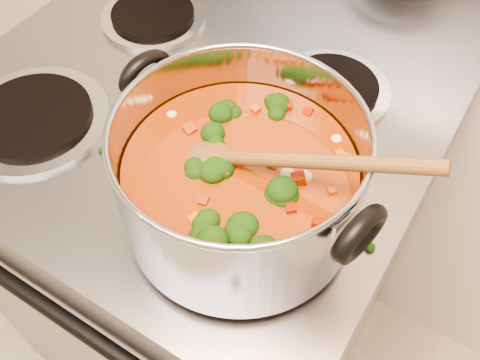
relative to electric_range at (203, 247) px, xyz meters
The scene contains 4 objects.
electric_range is the anchor object (origin of this frame).
stockpot 0.59m from the electric_range, 36.77° to the right, with size 0.36×0.30×0.18m.
wooden_spoon 0.64m from the electric_range, 32.91° to the right, with size 0.30×0.09×0.12m.
cooktop_crumbs 0.49m from the electric_range, 12.23° to the right, with size 0.26×0.42×0.01m.
Camera 1 is at (0.36, 0.69, 1.53)m, focal length 40.00 mm.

